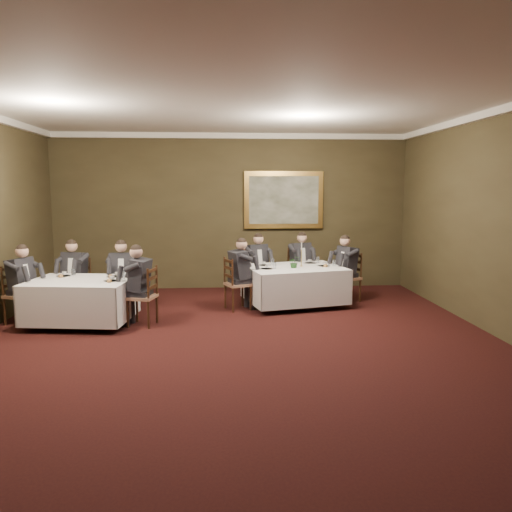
{
  "coord_description": "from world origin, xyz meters",
  "views": [
    {
      "loc": [
        -0.23,
        -6.39,
        2.28
      ],
      "look_at": [
        0.35,
        1.93,
        1.15
      ],
      "focal_mm": 35.0,
      "sensor_mm": 36.0,
      "label": 1
    }
  ],
  "objects": [
    {
      "name": "diner_sec_endleft",
      "position": [
        -3.63,
        2.14,
        0.51
      ],
      "size": [
        0.6,
        0.55,
        1.35
      ],
      "rotation": [
        0.0,
        0.0,
        -1.96
      ],
      "color": "black",
      "rests_on": "chair_sec_endleft"
    },
    {
      "name": "front_wall",
      "position": [
        0.0,
        -5.0,
        1.75
      ],
      "size": [
        8.0,
        0.1,
        3.5
      ],
      "primitive_type": "cube",
      "color": "#362E1B",
      "rests_on": "ground"
    },
    {
      "name": "crown_molding",
      "position": [
        0.0,
        0.0,
        3.44
      ],
      "size": [
        8.0,
        10.0,
        0.12
      ],
      "color": "white",
      "rests_on": "back_wall"
    },
    {
      "name": "back_wall",
      "position": [
        0.0,
        5.0,
        1.75
      ],
      "size": [
        8.0,
        0.1,
        3.5
      ],
      "primitive_type": "cube",
      "color": "#362E1B",
      "rests_on": "ground"
    },
    {
      "name": "diner_main_endright",
      "position": [
        2.3,
        3.4,
        0.51
      ],
      "size": [
        0.6,
        0.56,
        1.35
      ],
      "rotation": [
        0.0,
        0.0,
        1.98
      ],
      "color": "black",
      "rests_on": "chair_main_endright"
    },
    {
      "name": "centerpiece",
      "position": [
        1.16,
        3.02,
        0.89
      ],
      "size": [
        0.25,
        0.23,
        0.24
      ],
      "primitive_type": "imported",
      "rotation": [
        0.0,
        0.0,
        0.21
      ],
      "color": "#2D5926",
      "rests_on": "table_main"
    },
    {
      "name": "place_setting_table_main",
      "position": [
        0.67,
        3.43,
        0.8
      ],
      "size": [
        0.33,
        0.31,
        0.14
      ],
      "color": "white",
      "rests_on": "table_main"
    },
    {
      "name": "place_setting_table_second",
      "position": [
        -2.95,
        2.44,
        0.8
      ],
      "size": [
        0.33,
        0.31,
        0.14
      ],
      "color": "white",
      "rests_on": "table_second"
    },
    {
      "name": "diner_sec_endright",
      "position": [
        -1.57,
        1.87,
        0.51
      ],
      "size": [
        0.56,
        0.5,
        1.35
      ],
      "rotation": [
        0.0,
        0.0,
        1.33
      ],
      "color": "black",
      "rests_on": "chair_sec_endright"
    },
    {
      "name": "chair_sec_backright",
      "position": [
        -2.05,
        2.8,
        0.28
      ],
      "size": [
        0.44,
        0.42,
        1.0
      ],
      "rotation": [
        0.0,
        0.0,
        3.14
      ],
      "color": "#8E6448",
      "rests_on": "ground"
    },
    {
      "name": "diner_sec_backleft",
      "position": [
        -2.94,
        2.9,
        0.51
      ],
      "size": [
        0.52,
        0.58,
        1.35
      ],
      "rotation": [
        0.0,
        0.0,
        2.85
      ],
      "color": "black",
      "rests_on": "chair_sec_backleft"
    },
    {
      "name": "candlestick",
      "position": [
        1.33,
        3.22,
        0.94
      ],
      "size": [
        0.07,
        0.07,
        0.48
      ],
      "color": "gold",
      "rests_on": "table_main"
    },
    {
      "name": "chair_sec_backleft",
      "position": [
        -2.93,
        2.91,
        0.28
      ],
      "size": [
        0.54,
        0.53,
        1.0
      ],
      "rotation": [
        0.0,
        0.0,
        2.85
      ],
      "color": "#8E6448",
      "rests_on": "ground"
    },
    {
      "name": "chair_main_backleft",
      "position": [
        0.49,
        3.94,
        0.28
      ],
      "size": [
        0.58,
        0.57,
        1.0
      ],
      "rotation": [
        0.0,
        0.0,
        3.59
      ],
      "color": "#8E6448",
      "rests_on": "ground"
    },
    {
      "name": "diner_sec_backright",
      "position": [
        -2.05,
        2.79,
        0.51
      ],
      "size": [
        0.42,
        0.48,
        1.35
      ],
      "rotation": [
        0.0,
        0.0,
        3.14
      ],
      "color": "black",
      "rests_on": "chair_sec_backright"
    },
    {
      "name": "diner_main_endleft",
      "position": [
        0.07,
        2.88,
        0.51
      ],
      "size": [
        0.59,
        0.55,
        1.35
      ],
      "rotation": [
        0.0,
        0.0,
        -1.19
      ],
      "color": "black",
      "rests_on": "chair_main_endleft"
    },
    {
      "name": "table_main",
      "position": [
        1.18,
        3.14,
        0.45
      ],
      "size": [
        2.1,
        1.77,
        0.67
      ],
      "rotation": [
        0.0,
        0.0,
        0.23
      ],
      "color": "black",
      "rests_on": "ground"
    },
    {
      "name": "ceiling",
      "position": [
        0.0,
        0.0,
        3.5
      ],
      "size": [
        8.0,
        10.0,
        0.1
      ],
      "primitive_type": "cube",
      "color": "silver",
      "rests_on": "back_wall"
    },
    {
      "name": "diner_main_backright",
      "position": [
        1.45,
        4.16,
        0.51
      ],
      "size": [
        0.53,
        0.58,
        1.35
      ],
      "rotation": [
        0.0,
        0.0,
        3.45
      ],
      "color": "black",
      "rests_on": "chair_main_backright"
    },
    {
      "name": "chair_main_endleft",
      "position": [
        0.06,
        2.87,
        0.28
      ],
      "size": [
        0.55,
        0.56,
        1.0
      ],
      "rotation": [
        0.0,
        0.0,
        -1.19
      ],
      "color": "#8E6448",
      "rests_on": "ground"
    },
    {
      "name": "diner_main_backleft",
      "position": [
        0.49,
        3.93,
        0.51
      ],
      "size": [
        0.57,
        0.61,
        1.35
      ],
      "rotation": [
        0.0,
        0.0,
        3.59
      ],
      "color": "black",
      "rests_on": "chair_main_backleft"
    },
    {
      "name": "chair_sec_endright",
      "position": [
        -1.56,
        1.87,
        0.28
      ],
      "size": [
        0.51,
        0.53,
        1.0
      ],
      "rotation": [
        0.0,
        0.0,
        1.33
      ],
      "color": "#8E6448",
      "rests_on": "ground"
    },
    {
      "name": "painting",
      "position": [
        1.18,
        4.94,
        2.02
      ],
      "size": [
        1.8,
        0.09,
        1.29
      ],
      "color": "#E3B253",
      "rests_on": "back_wall"
    },
    {
      "name": "chair_main_endright",
      "position": [
        2.31,
        3.4,
        0.28
      ],
      "size": [
        0.56,
        0.57,
        1.0
      ],
      "rotation": [
        0.0,
        0.0,
        1.98
      ],
      "color": "#8E6448",
      "rests_on": "ground"
    },
    {
      "name": "table_second",
      "position": [
        -2.6,
        2.01,
        0.45
      ],
      "size": [
        1.82,
        1.47,
        0.67
      ],
      "rotation": [
        0.0,
        0.0,
        -0.13
      ],
      "color": "black",
      "rests_on": "ground"
    },
    {
      "name": "chair_main_backright",
      "position": [
        1.45,
        4.17,
        0.28
      ],
      "size": [
        0.55,
        0.53,
        1.0
      ],
      "rotation": [
        0.0,
        0.0,
        3.45
      ],
      "color": "#8E6448",
      "rests_on": "ground"
    },
    {
      "name": "chair_sec_endleft",
      "position": [
        -3.64,
        2.14,
        0.28
      ],
      "size": [
        0.56,
        0.57,
        1.0
      ],
      "rotation": [
        0.0,
        0.0,
        -1.96
      ],
      "color": "#8E6448",
      "rests_on": "ground"
    },
    {
      "name": "ground",
      "position": [
        0.0,
        0.0,
        0.0
      ],
      "size": [
        10.0,
        10.0,
        0.0
      ],
      "primitive_type": "plane",
      "color": "black",
      "rests_on": "ground"
    }
  ]
}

